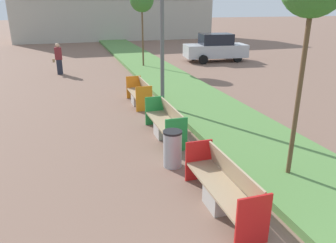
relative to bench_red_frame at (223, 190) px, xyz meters
name	(u,v)px	position (x,y,z in m)	size (l,w,h in m)	color
planter_grass_strip	(189,94)	(2.26, 7.83, -0.28)	(2.80, 120.00, 0.18)	#568442
bench_red_frame	(223,190)	(0.00, 0.00, 0.00)	(0.65, 2.33, 0.94)	#ADA8A0
bench_green_frame	(166,124)	(0.00, 3.81, 0.00)	(0.65, 2.26, 0.94)	#ADA8A0
bench_orange_frame	(140,95)	(-0.01, 7.34, -0.01)	(0.65, 1.92, 0.94)	#ADA8A0
litter_bin	(172,149)	(-0.40, 1.92, 0.09)	(0.47, 0.47, 0.92)	#9EA0A5
sapling_tree_far	(142,0)	(1.89, 14.72, 3.58)	(1.39, 1.39, 4.67)	brown
pedestrian_walking	(59,59)	(-3.02, 14.38, 0.50)	(0.53, 0.24, 1.73)	#232633
parked_car_distant	(215,48)	(7.25, 15.87, 0.54)	(4.38, 2.24, 1.86)	#B7BABF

